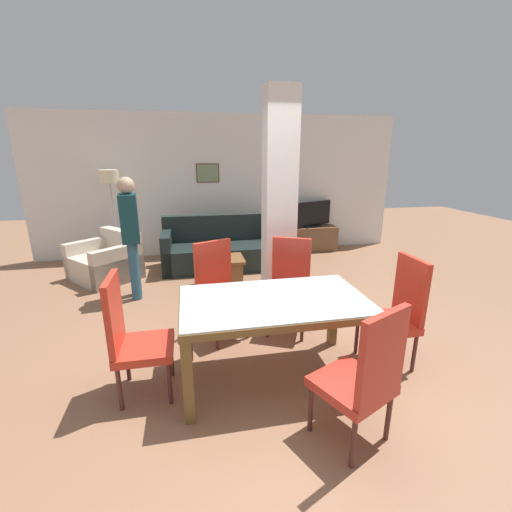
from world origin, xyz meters
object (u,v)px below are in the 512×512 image
(sofa, at_px, (223,250))
(coffee_table, at_px, (223,272))
(tv_stand, at_px, (310,238))
(standing_person, at_px, (131,230))
(dining_table, at_px, (274,315))
(tv_screen, at_px, (312,215))
(dining_chair_near_right, at_px, (364,376))
(dining_chair_head_left, at_px, (132,335))
(dining_chair_head_right, at_px, (397,310))
(dining_chair_far_left, at_px, (219,288))
(dining_chair_far_right, at_px, (289,283))
(floor_lamp, at_px, (110,186))
(bottle, at_px, (215,252))
(armchair, at_px, (107,262))

(sofa, bearing_deg, coffee_table, 83.86)
(tv_stand, distance_m, standing_person, 3.82)
(dining_table, relative_size, tv_screen, 1.73)
(dining_chair_near_right, xyz_separation_m, dining_chair_head_left, (-1.58, 0.86, 0.00))
(dining_chair_head_left, height_order, tv_stand, dining_chair_head_left)
(dining_chair_head_right, xyz_separation_m, standing_person, (-2.65, 2.15, 0.41))
(dining_table, height_order, dining_chair_far_left, dining_chair_far_left)
(coffee_table, bearing_deg, dining_chair_far_right, -66.67)
(sofa, height_order, floor_lamp, floor_lamp)
(coffee_table, height_order, standing_person, standing_person)
(dining_chair_far_right, height_order, coffee_table, dining_chair_far_right)
(bottle, xyz_separation_m, tv_stand, (2.12, 1.70, -0.30))
(dining_chair_far_right, distance_m, floor_lamp, 3.92)
(dining_chair_far_left, distance_m, tv_screen, 3.82)
(dining_chair_far_left, bearing_deg, floor_lamp, -85.72)
(standing_person, bearing_deg, dining_chair_far_left, 33.55)
(dining_chair_near_right, bearing_deg, floor_lamp, 92.09)
(dining_chair_head_right, xyz_separation_m, tv_screen, (0.61, 4.00, 0.21))
(dining_chair_head_left, distance_m, sofa, 3.49)
(armchair, height_order, coffee_table, armchair)
(dining_chair_head_right, relative_size, sofa, 0.50)
(armchair, relative_size, tv_stand, 1.19)
(dining_chair_far_left, relative_size, dining_chair_head_left, 1.00)
(dining_chair_head_left, xyz_separation_m, coffee_table, (0.97, 2.29, -0.32))
(dining_chair_far_right, bearing_deg, dining_table, 90.00)
(dining_chair_head_left, bearing_deg, floor_lamp, -168.05)
(tv_stand, bearing_deg, armchair, -165.91)
(sofa, bearing_deg, dining_chair_head_left, 71.99)
(dining_table, bearing_deg, bottle, 97.85)
(bottle, bearing_deg, tv_stand, 38.71)
(dining_chair_head_left, height_order, armchair, dining_chair_head_left)
(dining_table, distance_m, floor_lamp, 4.40)
(armchair, bearing_deg, dining_table, 171.53)
(dining_chair_far_left, bearing_deg, standing_person, -74.16)
(tv_screen, bearing_deg, dining_chair_head_left, 31.88)
(dining_chair_head_right, height_order, dining_chair_head_left, same)
(coffee_table, relative_size, floor_lamp, 0.38)
(coffee_table, bearing_deg, dining_chair_near_right, -78.90)
(dining_table, distance_m, armchair, 3.67)
(dining_chair_near_right, distance_m, dining_chair_far_right, 1.72)
(dining_chair_near_right, relative_size, floor_lamp, 0.62)
(dining_table, relative_size, dining_chair_head_left, 1.52)
(bottle, bearing_deg, floor_lamp, 137.55)
(dining_chair_far_left, distance_m, sofa, 2.45)
(coffee_table, bearing_deg, standing_person, -173.53)
(dining_chair_head_right, height_order, dining_chair_far_left, same)
(dining_table, height_order, coffee_table, dining_table)
(tv_screen, distance_m, floor_lamp, 3.86)
(floor_lamp, bearing_deg, standing_person, -72.31)
(dining_table, xyz_separation_m, dining_chair_head_left, (-1.18, 0.00, -0.06))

